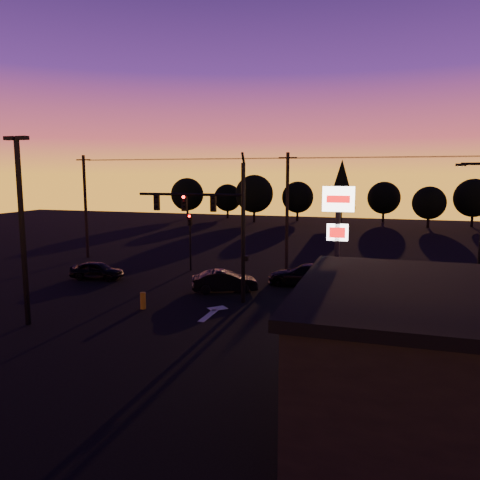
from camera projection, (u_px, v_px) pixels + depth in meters
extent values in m
plane|color=black|center=(192.00, 320.00, 23.77)|extent=(120.00, 120.00, 0.00)
cube|color=beige|center=(209.00, 315.00, 24.57)|extent=(0.35, 2.20, 0.01)
cube|color=beige|center=(218.00, 308.00, 25.90)|extent=(1.20, 1.20, 0.01)
cylinder|color=black|center=(243.00, 234.00, 26.56)|extent=(0.24, 0.24, 8.00)
cylinder|color=black|center=(243.00, 159.00, 25.97)|extent=(0.14, 0.52, 0.76)
cylinder|color=black|center=(190.00, 194.00, 27.20)|extent=(6.50, 0.16, 0.16)
cube|color=black|center=(213.00, 204.00, 26.85)|extent=(0.32, 0.22, 0.95)
sphere|color=black|center=(212.00, 198.00, 26.67)|extent=(0.18, 0.18, 0.18)
sphere|color=black|center=(212.00, 203.00, 26.72)|extent=(0.18, 0.18, 0.18)
sphere|color=black|center=(213.00, 208.00, 26.76)|extent=(0.18, 0.18, 0.18)
cube|color=black|center=(184.00, 203.00, 27.37)|extent=(0.32, 0.22, 0.95)
sphere|color=#FF0705|center=(183.00, 197.00, 27.20)|extent=(0.18, 0.18, 0.18)
sphere|color=black|center=(184.00, 202.00, 27.24)|extent=(0.18, 0.18, 0.18)
sphere|color=black|center=(184.00, 207.00, 27.28)|extent=(0.18, 0.18, 0.18)
cube|color=black|center=(157.00, 202.00, 27.90)|extent=(0.32, 0.22, 0.95)
sphere|color=black|center=(156.00, 197.00, 27.73)|extent=(0.18, 0.18, 0.18)
sphere|color=black|center=(156.00, 202.00, 27.77)|extent=(0.18, 0.18, 0.18)
sphere|color=black|center=(156.00, 207.00, 27.81)|extent=(0.18, 0.18, 0.18)
cube|color=black|center=(246.00, 258.00, 26.70)|extent=(0.22, 0.18, 0.28)
cylinder|color=black|center=(190.00, 247.00, 35.86)|extent=(0.14, 0.14, 3.60)
cube|color=black|center=(190.00, 220.00, 35.57)|extent=(0.30, 0.20, 0.90)
sphere|color=#FF0705|center=(189.00, 216.00, 35.41)|extent=(0.18, 0.18, 0.18)
sphere|color=black|center=(189.00, 220.00, 35.45)|extent=(0.18, 0.18, 0.18)
sphere|color=black|center=(189.00, 223.00, 35.49)|extent=(0.18, 0.18, 0.18)
cube|color=black|center=(23.00, 234.00, 22.50)|extent=(0.18, 0.18, 9.00)
cube|color=black|center=(10.00, 138.00, 21.96)|extent=(0.55, 0.30, 0.18)
cube|color=black|center=(22.00, 138.00, 21.76)|extent=(0.55, 0.30, 0.18)
cube|color=black|center=(337.00, 261.00, 22.70)|extent=(0.22, 0.22, 6.40)
cube|color=white|center=(338.00, 199.00, 22.28)|extent=(1.50, 0.25, 1.20)
cube|color=red|center=(338.00, 199.00, 22.14)|extent=(1.10, 0.02, 0.35)
cube|color=white|center=(337.00, 232.00, 22.50)|extent=(1.00, 0.22, 0.80)
cube|color=red|center=(337.00, 233.00, 22.38)|extent=(0.75, 0.02, 0.50)
cylinder|color=black|center=(474.00, 164.00, 23.95)|extent=(1.20, 0.14, 0.14)
cube|color=black|center=(461.00, 165.00, 24.13)|extent=(0.50, 0.22, 0.14)
plane|color=#FFB759|center=(461.00, 166.00, 24.15)|extent=(0.35, 0.35, 0.00)
cylinder|color=black|center=(86.00, 207.00, 41.06)|extent=(0.26, 0.26, 9.00)
cube|color=black|center=(83.00, 160.00, 40.49)|extent=(1.40, 0.10, 0.10)
cylinder|color=black|center=(287.00, 212.00, 35.80)|extent=(0.26, 0.26, 9.00)
cube|color=black|center=(288.00, 158.00, 35.23)|extent=(1.40, 0.10, 0.10)
cylinder|color=black|center=(175.00, 159.00, 37.30)|extent=(18.00, 0.02, 0.02)
cylinder|color=black|center=(179.00, 159.00, 37.86)|extent=(18.00, 0.02, 0.02)
cylinder|color=black|center=(182.00, 160.00, 38.43)|extent=(18.00, 0.02, 0.02)
cylinder|color=black|center=(415.00, 157.00, 32.04)|extent=(18.00, 0.02, 0.02)
cylinder|color=black|center=(415.00, 156.00, 32.60)|extent=(18.00, 0.02, 0.02)
cylinder|color=black|center=(414.00, 157.00, 33.17)|extent=(18.00, 0.02, 0.02)
cube|color=black|center=(376.00, 334.00, 17.65)|extent=(2.20, 0.05, 1.60)
cube|color=black|center=(463.00, 342.00, 16.78)|extent=(2.20, 0.05, 1.60)
cylinder|color=#AC8614|center=(143.00, 301.00, 25.75)|extent=(0.31, 0.31, 0.93)
cylinder|color=black|center=(188.00, 214.00, 77.39)|extent=(0.36, 0.36, 1.62)
sphere|color=black|center=(187.00, 194.00, 76.93)|extent=(5.36, 5.36, 5.36)
cylinder|color=black|center=(228.00, 214.00, 78.49)|extent=(0.36, 0.36, 1.38)
sphere|color=black|center=(228.00, 198.00, 78.11)|extent=(4.54, 4.54, 4.54)
cylinder|color=black|center=(254.00, 217.00, 71.98)|extent=(0.36, 0.36, 1.75)
sphere|color=black|center=(254.00, 194.00, 71.49)|extent=(5.77, 5.78, 5.78)
cylinder|color=black|center=(297.00, 216.00, 74.03)|extent=(0.36, 0.36, 1.50)
sphere|color=black|center=(298.00, 197.00, 73.61)|extent=(4.95, 4.95, 4.95)
cylinder|color=black|center=(341.00, 216.00, 69.08)|extent=(0.36, 0.36, 2.38)
cone|color=black|center=(342.00, 184.00, 68.42)|extent=(4.18, 4.18, 7.12)
cylinder|color=black|center=(383.00, 217.00, 72.12)|extent=(0.36, 0.36, 1.50)
sphere|color=black|center=(384.00, 198.00, 71.70)|extent=(4.95, 4.95, 4.95)
cylinder|color=black|center=(428.00, 223.00, 64.70)|extent=(0.36, 0.36, 1.38)
sphere|color=black|center=(429.00, 203.00, 64.32)|extent=(4.54, 4.54, 4.54)
cylinder|color=black|center=(472.00, 221.00, 65.77)|extent=(0.36, 0.36, 1.62)
sphere|color=black|center=(474.00, 198.00, 65.31)|extent=(5.36, 5.36, 5.36)
imported|color=black|center=(97.00, 270.00, 33.00)|extent=(3.88, 1.96, 1.27)
imported|color=black|center=(225.00, 281.00, 29.49)|extent=(4.34, 2.95, 1.36)
imported|color=black|center=(306.00, 275.00, 30.96)|extent=(5.30, 2.50, 1.50)
imported|color=black|center=(343.00, 340.00, 19.22)|extent=(2.14, 4.50, 1.24)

